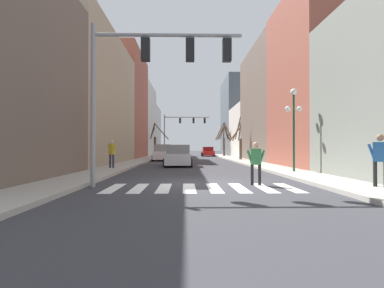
{
  "coord_description": "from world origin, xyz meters",
  "views": [
    {
      "loc": [
        -0.57,
        -12.05,
        1.46
      ],
      "look_at": [
        0.29,
        29.31,
        1.92
      ],
      "focal_mm": 28.0,
      "sensor_mm": 36.0,
      "label": 1
    }
  ],
  "objects_px": {
    "car_parked_right_near": "(163,153)",
    "car_parked_right_far": "(178,156)",
    "traffic_signal_near": "(149,67)",
    "pedestrian_on_right_sidewalk": "(112,151)",
    "street_lamp_right_corner": "(294,113)",
    "pedestrian_near_right_corner": "(256,160)",
    "street_tree_left_far": "(155,141)",
    "pedestrian_waiting_at_curb": "(380,156)",
    "traffic_signal_far": "(181,125)",
    "street_tree_left_mid": "(225,139)",
    "car_driving_toward_lane": "(208,152)",
    "street_tree_right_far": "(239,142)",
    "street_tree_right_mid": "(223,139)"
  },
  "relations": [
    {
      "from": "car_driving_toward_lane",
      "to": "pedestrian_on_right_sidewalk",
      "type": "height_order",
      "value": "pedestrian_on_right_sidewalk"
    },
    {
      "from": "pedestrian_near_right_corner",
      "to": "car_parked_right_near",
      "type": "bearing_deg",
      "value": 109.9
    },
    {
      "from": "pedestrian_on_right_sidewalk",
      "to": "street_tree_left_mid",
      "type": "height_order",
      "value": "street_tree_left_mid"
    },
    {
      "from": "street_tree_left_far",
      "to": "street_lamp_right_corner",
      "type": "bearing_deg",
      "value": -69.98
    },
    {
      "from": "street_tree_right_far",
      "to": "car_parked_right_far",
      "type": "bearing_deg",
      "value": -124.41
    },
    {
      "from": "street_lamp_right_corner",
      "to": "pedestrian_near_right_corner",
      "type": "relative_size",
      "value": 2.71
    },
    {
      "from": "car_driving_toward_lane",
      "to": "pedestrian_on_right_sidewalk",
      "type": "distance_m",
      "value": 31.27
    },
    {
      "from": "street_tree_left_mid",
      "to": "street_tree_right_far",
      "type": "xyz_separation_m",
      "value": [
        -0.32,
        -13.87,
        -0.68
      ]
    },
    {
      "from": "traffic_signal_near",
      "to": "pedestrian_waiting_at_curb",
      "type": "bearing_deg",
      "value": -8.97
    },
    {
      "from": "pedestrian_near_right_corner",
      "to": "street_tree_right_far",
      "type": "distance_m",
      "value": 21.29
    },
    {
      "from": "car_driving_toward_lane",
      "to": "traffic_signal_near",
      "type": "bearing_deg",
      "value": 172.56
    },
    {
      "from": "traffic_signal_near",
      "to": "traffic_signal_far",
      "type": "bearing_deg",
      "value": 89.11
    },
    {
      "from": "street_tree_right_far",
      "to": "street_tree_right_mid",
      "type": "bearing_deg",
      "value": 89.45
    },
    {
      "from": "traffic_signal_near",
      "to": "pedestrian_on_right_sidewalk",
      "type": "height_order",
      "value": "traffic_signal_near"
    },
    {
      "from": "street_lamp_right_corner",
      "to": "pedestrian_waiting_at_curb",
      "type": "relative_size",
      "value": 2.58
    },
    {
      "from": "traffic_signal_near",
      "to": "car_parked_right_near",
      "type": "bearing_deg",
      "value": 93.01
    },
    {
      "from": "pedestrian_near_right_corner",
      "to": "pedestrian_waiting_at_curb",
      "type": "height_order",
      "value": "pedestrian_waiting_at_curb"
    },
    {
      "from": "pedestrian_waiting_at_curb",
      "to": "street_tree_right_far",
      "type": "height_order",
      "value": "street_tree_right_far"
    },
    {
      "from": "street_tree_left_far",
      "to": "car_parked_right_far",
      "type": "bearing_deg",
      "value": -79.58
    },
    {
      "from": "street_lamp_right_corner",
      "to": "pedestrian_near_right_corner",
      "type": "distance_m",
      "value": 6.13
    },
    {
      "from": "street_tree_left_far",
      "to": "traffic_signal_far",
      "type": "bearing_deg",
      "value": 35.93
    },
    {
      "from": "pedestrian_near_right_corner",
      "to": "street_tree_left_far",
      "type": "bearing_deg",
      "value": 108.3
    },
    {
      "from": "car_parked_right_far",
      "to": "street_tree_left_far",
      "type": "bearing_deg",
      "value": -169.58
    },
    {
      "from": "street_tree_left_mid",
      "to": "car_driving_toward_lane",
      "type": "bearing_deg",
      "value": 130.28
    },
    {
      "from": "street_tree_left_far",
      "to": "street_tree_right_mid",
      "type": "bearing_deg",
      "value": 16.15
    },
    {
      "from": "car_driving_toward_lane",
      "to": "traffic_signal_far",
      "type": "bearing_deg",
      "value": 110.92
    },
    {
      "from": "car_parked_right_near",
      "to": "car_parked_right_far",
      "type": "xyz_separation_m",
      "value": [
        1.92,
        -9.39,
        -0.05
      ]
    },
    {
      "from": "traffic_signal_near",
      "to": "car_parked_right_near",
      "type": "relative_size",
      "value": 1.47
    },
    {
      "from": "street_lamp_right_corner",
      "to": "street_tree_right_far",
      "type": "bearing_deg",
      "value": 90.16
    },
    {
      "from": "street_tree_left_mid",
      "to": "car_parked_right_near",
      "type": "bearing_deg",
      "value": -122.0
    },
    {
      "from": "traffic_signal_far",
      "to": "street_tree_left_mid",
      "type": "xyz_separation_m",
      "value": [
        6.96,
        -1.28,
        -2.29
      ]
    },
    {
      "from": "street_lamp_right_corner",
      "to": "car_driving_toward_lane",
      "type": "distance_m",
      "value": 33.39
    },
    {
      "from": "car_parked_right_far",
      "to": "pedestrian_near_right_corner",
      "type": "distance_m",
      "value": 12.1
    },
    {
      "from": "traffic_signal_near",
      "to": "street_lamp_right_corner",
      "type": "relative_size",
      "value": 1.33
    },
    {
      "from": "car_parked_right_near",
      "to": "pedestrian_near_right_corner",
      "type": "bearing_deg",
      "value": -166.1
    },
    {
      "from": "car_parked_right_far",
      "to": "street_tree_right_mid",
      "type": "xyz_separation_m",
      "value": [
        6.58,
        24.86,
        1.96
      ]
    },
    {
      "from": "street_lamp_right_corner",
      "to": "car_parked_right_far",
      "type": "xyz_separation_m",
      "value": [
        -6.47,
        6.97,
        -2.57
      ]
    },
    {
      "from": "street_lamp_right_corner",
      "to": "car_parked_right_near",
      "type": "height_order",
      "value": "street_lamp_right_corner"
    },
    {
      "from": "street_lamp_right_corner",
      "to": "car_parked_right_far",
      "type": "distance_m",
      "value": 9.86
    },
    {
      "from": "pedestrian_waiting_at_curb",
      "to": "pedestrian_near_right_corner",
      "type": "bearing_deg",
      "value": -165.23
    },
    {
      "from": "street_tree_right_mid",
      "to": "car_parked_right_near",
      "type": "bearing_deg",
      "value": -118.78
    },
    {
      "from": "street_tree_right_far",
      "to": "traffic_signal_near",
      "type": "bearing_deg",
      "value": -108.54
    },
    {
      "from": "pedestrian_near_right_corner",
      "to": "traffic_signal_near",
      "type": "bearing_deg",
      "value": -167.22
    },
    {
      "from": "pedestrian_on_right_sidewalk",
      "to": "traffic_signal_far",
      "type": "bearing_deg",
      "value": 120.25
    },
    {
      "from": "car_driving_toward_lane",
      "to": "street_tree_left_far",
      "type": "bearing_deg",
      "value": 118.37
    },
    {
      "from": "street_lamp_right_corner",
      "to": "pedestrian_on_right_sidewalk",
      "type": "distance_m",
      "value": 11.29
    },
    {
      "from": "pedestrian_waiting_at_curb",
      "to": "street_tree_right_mid",
      "type": "height_order",
      "value": "street_tree_right_mid"
    },
    {
      "from": "pedestrian_on_right_sidewalk",
      "to": "street_tree_right_far",
      "type": "relative_size",
      "value": 0.39
    },
    {
      "from": "car_parked_right_far",
      "to": "car_driving_toward_lane",
      "type": "bearing_deg",
      "value": 170.86
    },
    {
      "from": "traffic_signal_near",
      "to": "pedestrian_on_right_sidewalk",
      "type": "distance_m",
      "value": 9.47
    }
  ]
}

